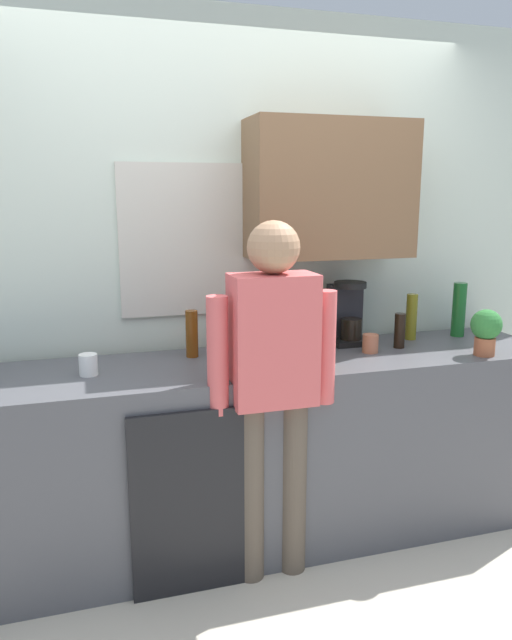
{
  "coord_description": "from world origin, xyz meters",
  "views": [
    {
      "loc": [
        -0.76,
        -2.31,
        1.71
      ],
      "look_at": [
        -0.0,
        0.25,
        1.13
      ],
      "focal_mm": 33.34,
      "sensor_mm": 36.0,
      "label": 1
    }
  ],
  "objects_px": {
    "cup_white_mug": "(88,365)",
    "bottle_red_vinegar": "(290,328)",
    "coffee_maker": "(347,315)",
    "potted_plant": "(486,329)",
    "person_at_sink": "(273,374)",
    "bottle_dark_sauce": "(400,331)",
    "bottle_clear_soda": "(320,326)",
    "bottle_amber_beer": "(192,334)",
    "mixing_bowl": "(275,351)",
    "bottle_olive_oil": "(411,317)",
    "cup_yellow_cup": "(320,362)",
    "bottle_green_wine": "(459,310)",
    "cup_terracotta_mug": "(370,343)"
  },
  "relations": [
    {
      "from": "bottle_amber_beer",
      "to": "potted_plant",
      "type": "relative_size",
      "value": 1.0
    },
    {
      "from": "bottle_red_vinegar",
      "to": "bottle_olive_oil",
      "type": "distance_m",
      "value": 0.7
    },
    {
      "from": "bottle_clear_soda",
      "to": "person_at_sink",
      "type": "bearing_deg",
      "value": -136.49
    },
    {
      "from": "cup_white_mug",
      "to": "bottle_amber_beer",
      "type": "bearing_deg",
      "value": 19.02
    },
    {
      "from": "bottle_olive_oil",
      "to": "bottle_amber_beer",
      "type": "bearing_deg",
      "value": -179.5
    },
    {
      "from": "coffee_maker",
      "to": "bottle_dark_sauce",
      "type": "distance_m",
      "value": 0.29
    },
    {
      "from": "bottle_red_vinegar",
      "to": "potted_plant",
      "type": "distance_m",
      "value": 0.96
    },
    {
      "from": "bottle_dark_sauce",
      "to": "coffee_maker",
      "type": "bearing_deg",
      "value": 138.68
    },
    {
      "from": "cup_yellow_cup",
      "to": "potted_plant",
      "type": "height_order",
      "value": "potted_plant"
    },
    {
      "from": "mixing_bowl",
      "to": "bottle_red_vinegar",
      "type": "bearing_deg",
      "value": 50.34
    },
    {
      "from": "person_at_sink",
      "to": "bottle_olive_oil",
      "type": "bearing_deg",
      "value": 25.51
    },
    {
      "from": "cup_terracotta_mug",
      "to": "potted_plant",
      "type": "relative_size",
      "value": 0.4
    },
    {
      "from": "coffee_maker",
      "to": "bottle_red_vinegar",
      "type": "bearing_deg",
      "value": -172.83
    },
    {
      "from": "coffee_maker",
      "to": "cup_white_mug",
      "type": "relative_size",
      "value": 3.47
    },
    {
      "from": "bottle_amber_beer",
      "to": "coffee_maker",
      "type": "bearing_deg",
      "value": 3.51
    },
    {
      "from": "cup_yellow_cup",
      "to": "cup_terracotta_mug",
      "type": "bearing_deg",
      "value": 31.23
    },
    {
      "from": "bottle_red_vinegar",
      "to": "cup_yellow_cup",
      "type": "bearing_deg",
      "value": -90.82
    },
    {
      "from": "potted_plant",
      "to": "coffee_maker",
      "type": "bearing_deg",
      "value": 140.86
    },
    {
      "from": "potted_plant",
      "to": "person_at_sink",
      "type": "relative_size",
      "value": 0.14
    },
    {
      "from": "bottle_dark_sauce",
      "to": "bottle_olive_oil",
      "type": "bearing_deg",
      "value": 43.43
    },
    {
      "from": "potted_plant",
      "to": "person_at_sink",
      "type": "xyz_separation_m",
      "value": [
        -1.12,
        -0.08,
        -0.11
      ]
    },
    {
      "from": "bottle_amber_beer",
      "to": "person_at_sink",
      "type": "bearing_deg",
      "value": -60.48
    },
    {
      "from": "bottle_green_wine",
      "to": "bottle_olive_oil",
      "type": "relative_size",
      "value": 1.2
    },
    {
      "from": "bottle_dark_sauce",
      "to": "cup_white_mug",
      "type": "xyz_separation_m",
      "value": [
        -1.55,
        -0.04,
        -0.04
      ]
    },
    {
      "from": "bottle_green_wine",
      "to": "cup_yellow_cup",
      "type": "bearing_deg",
      "value": -158.06
    },
    {
      "from": "bottle_amber_beer",
      "to": "mixing_bowl",
      "type": "relative_size",
      "value": 1.05
    },
    {
      "from": "bottle_red_vinegar",
      "to": "bottle_dark_sauce",
      "type": "xyz_separation_m",
      "value": [
        0.55,
        -0.14,
        -0.02
      ]
    },
    {
      "from": "cup_white_mug",
      "to": "cup_yellow_cup",
      "type": "height_order",
      "value": "cup_white_mug"
    },
    {
      "from": "coffee_maker",
      "to": "potted_plant",
      "type": "distance_m",
      "value": 0.69
    },
    {
      "from": "bottle_amber_beer",
      "to": "bottle_olive_oil",
      "type": "height_order",
      "value": "bottle_olive_oil"
    },
    {
      "from": "bottle_red_vinegar",
      "to": "person_at_sink",
      "type": "distance_m",
      "value": 0.54
    },
    {
      "from": "coffee_maker",
      "to": "person_at_sink",
      "type": "bearing_deg",
      "value": -138.59
    },
    {
      "from": "coffee_maker",
      "to": "bottle_red_vinegar",
      "type": "relative_size",
      "value": 1.5
    },
    {
      "from": "cup_terracotta_mug",
      "to": "bottle_amber_beer",
      "type": "bearing_deg",
      "value": 168.52
    },
    {
      "from": "bottle_green_wine",
      "to": "bottle_amber_beer",
      "type": "bearing_deg",
      "value": -179.87
    },
    {
      "from": "bottle_dark_sauce",
      "to": "bottle_amber_beer",
      "type": "bearing_deg",
      "value": 172.76
    },
    {
      "from": "bottle_amber_beer",
      "to": "bottle_red_vinegar",
      "type": "xyz_separation_m",
      "value": [
        0.51,
        0.01,
        -0.0
      ]
    },
    {
      "from": "bottle_green_wine",
      "to": "cup_terracotta_mug",
      "type": "height_order",
      "value": "bottle_green_wine"
    },
    {
      "from": "bottle_clear_soda",
      "to": "cup_yellow_cup",
      "type": "relative_size",
      "value": 3.29
    },
    {
      "from": "bottle_olive_oil",
      "to": "cup_yellow_cup",
      "type": "xyz_separation_m",
      "value": [
        -0.71,
        -0.41,
        -0.08
      ]
    },
    {
      "from": "bottle_dark_sauce",
      "to": "cup_yellow_cup",
      "type": "height_order",
      "value": "bottle_dark_sauce"
    },
    {
      "from": "coffee_maker",
      "to": "cup_terracotta_mug",
      "type": "bearing_deg",
      "value": -83.79
    },
    {
      "from": "bottle_amber_beer",
      "to": "bottle_red_vinegar",
      "type": "height_order",
      "value": "bottle_amber_beer"
    },
    {
      "from": "mixing_bowl",
      "to": "person_at_sink",
      "type": "height_order",
      "value": "person_at_sink"
    },
    {
      "from": "bottle_clear_soda",
      "to": "person_at_sink",
      "type": "height_order",
      "value": "person_at_sink"
    },
    {
      "from": "cup_white_mug",
      "to": "bottle_red_vinegar",
      "type": "bearing_deg",
      "value": 10.13
    },
    {
      "from": "bottle_clear_soda",
      "to": "bottle_dark_sauce",
      "type": "bearing_deg",
      "value": -0.85
    },
    {
      "from": "coffee_maker",
      "to": "bottle_amber_beer",
      "type": "relative_size",
      "value": 1.43
    },
    {
      "from": "bottle_amber_beer",
      "to": "bottle_red_vinegar",
      "type": "relative_size",
      "value": 1.05
    },
    {
      "from": "bottle_dark_sauce",
      "to": "cup_terracotta_mug",
      "type": "bearing_deg",
      "value": -167.16
    }
  ]
}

